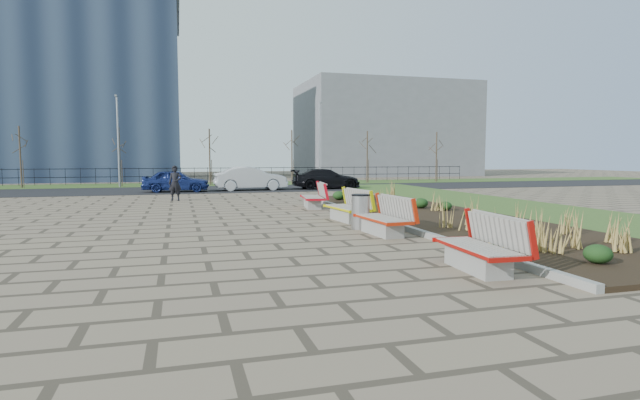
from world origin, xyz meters
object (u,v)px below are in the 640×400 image
object	(u,v)px
bench_b	(382,216)
bench_c	(347,206)
bench_a	(477,244)
litter_bin	(361,212)
car_blue	(176,181)
car_black	(326,179)
car_silver	(251,178)
lamp_west	(118,142)
pedestrian	(175,183)
lamp_east	(320,143)
bench_d	(312,196)

from	to	relation	value
bench_b	bench_c	bearing A→B (deg)	86.65
bench_a	litter_bin	size ratio (longest dim) A/B	2.15
car_blue	car_black	world-z (taller)	car_blue
bench_b	car_silver	distance (m)	18.29
car_blue	car_silver	xyz separation A→B (m)	(4.39, 0.26, 0.08)
litter_bin	lamp_west	size ratio (longest dim) A/B	0.16
car_blue	lamp_west	size ratio (longest dim) A/B	0.63
pedestrian	lamp_west	size ratio (longest dim) A/B	0.28
car_blue	lamp_east	distance (m)	12.06
bench_c	lamp_west	size ratio (longest dim) A/B	0.35
car_blue	lamp_east	world-z (taller)	lamp_east
car_silver	lamp_east	xyz separation A→B (m)	(5.93, 5.49, 2.30)
litter_bin	bench_c	bearing A→B (deg)	84.46
litter_bin	pedestrian	world-z (taller)	pedestrian
litter_bin	bench_b	bearing A→B (deg)	-81.81
bench_a	car_blue	size ratio (longest dim) A/B	0.56
bench_d	pedestrian	distance (m)	7.28
bench_c	pedestrian	distance (m)	10.65
pedestrian	car_black	xyz separation A→B (m)	(9.24, 6.23, -0.17)
bench_b	pedestrian	xyz separation A→B (m)	(-5.33, 12.12, 0.33)
bench_d	lamp_east	size ratio (longest dim) A/B	0.35
bench_d	lamp_east	distance (m)	17.51
lamp_west	litter_bin	bearing A→B (deg)	-68.64
bench_a	litter_bin	bearing A→B (deg)	95.42
bench_b	pedestrian	size ratio (longest dim) A/B	1.27
bench_c	lamp_east	bearing A→B (deg)	70.92
lamp_east	car_blue	bearing A→B (deg)	-150.87
bench_a	car_silver	world-z (taller)	car_silver
pedestrian	lamp_west	xyz separation A→B (m)	(-3.67, 11.63, 2.21)
lamp_east	lamp_west	bearing A→B (deg)	180.00
bench_c	car_silver	distance (m)	15.39
bench_d	pedestrian	xyz separation A→B (m)	(-5.33, 4.95, 0.33)
pedestrian	car_blue	distance (m)	5.88
bench_a	lamp_west	bearing A→B (deg)	111.42
pedestrian	bench_b	bearing A→B (deg)	-54.00
bench_b	litter_bin	bearing A→B (deg)	94.84
bench_b	car_blue	size ratio (longest dim) A/B	0.56
lamp_west	lamp_east	bearing A→B (deg)	0.00
bench_b	car_blue	distance (m)	18.77
bench_a	bench_c	xyz separation A→B (m)	(0.00, 7.29, 0.00)
bench_a	bench_d	world-z (taller)	same
pedestrian	car_silver	size ratio (longest dim) A/B	0.38
litter_bin	car_black	size ratio (longest dim) A/B	0.22
bench_d	car_blue	xyz separation A→B (m)	(-5.32, 10.83, 0.16)
bench_d	bench_c	bearing A→B (deg)	-82.30
lamp_east	car_black	bearing A→B (deg)	-101.39
bench_b	litter_bin	distance (m)	1.18
litter_bin	car_blue	xyz separation A→B (m)	(-5.16, 16.83, 0.17)
car_blue	litter_bin	bearing A→B (deg)	-157.31
bench_a	lamp_west	distance (m)	29.65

